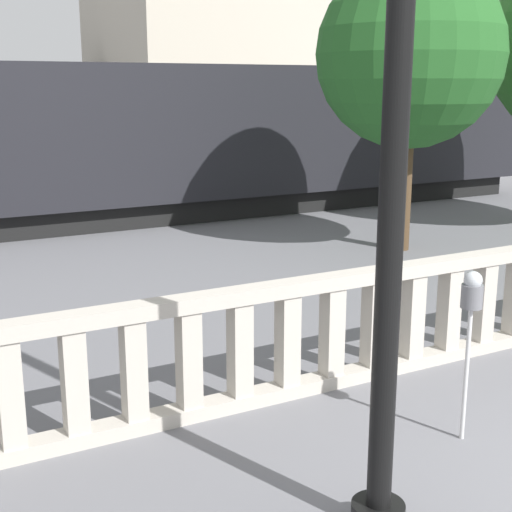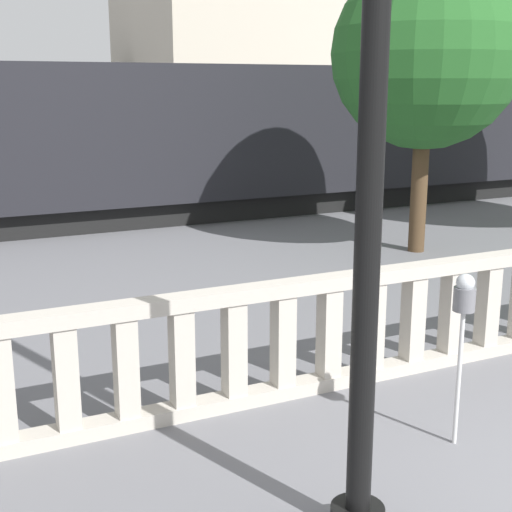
% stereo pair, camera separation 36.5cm
% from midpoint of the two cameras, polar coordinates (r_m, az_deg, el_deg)
% --- Properties ---
extents(balustrade, '(15.64, 0.24, 1.22)m').
position_cam_midpoint_polar(balustrade, '(8.09, 13.72, -4.86)').
color(balustrade, '#BCB5A8').
rests_on(balustrade, ground).
extents(parking_meter, '(0.19, 0.19, 1.56)m').
position_cam_midpoint_polar(parking_meter, '(6.38, 17.87, -3.86)').
color(parking_meter, silver).
rests_on(parking_meter, ground).
extents(tree_left, '(3.45, 3.45, 5.38)m').
position_cam_midpoint_polar(tree_left, '(13.74, 14.24, 15.37)').
color(tree_left, '#4C3823').
rests_on(tree_left, ground).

